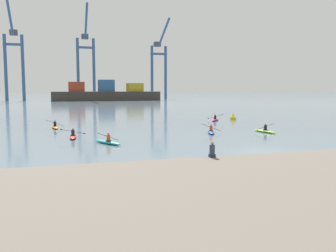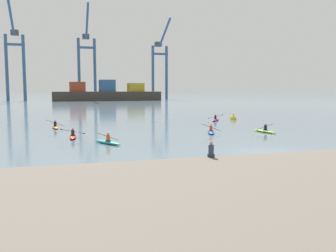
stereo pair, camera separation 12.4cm
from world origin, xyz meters
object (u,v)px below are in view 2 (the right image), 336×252
at_px(gantry_crane_west_mid, 87,57).
at_px(seated_onlooker, 211,150).
at_px(kayak_red, 73,136).
at_px(kayak_magenta, 216,120).
at_px(channel_buoy, 233,117).
at_px(kayak_teal, 108,142).
at_px(gantry_crane_east_mid, 160,62).
at_px(kayak_lime, 265,131).
at_px(gantry_crane_west, 15,55).
at_px(kayak_blue, 211,132).
at_px(kayak_orange, 55,127).
at_px(container_barge, 107,94).

height_order(gantry_crane_west_mid, seated_onlooker, gantry_crane_west_mid).
relative_size(gantry_crane_west_mid, kayak_red, 10.96).
bearing_deg(kayak_magenta, channel_buoy, 16.86).
bearing_deg(kayak_teal, kayak_magenta, 44.85).
xyz_separation_m(kayak_red, seated_onlooker, (6.88, -15.97, 0.96)).
height_order(gantry_crane_east_mid, kayak_lime, gantry_crane_east_mid).
distance_m(kayak_red, kayak_teal, 5.22).
relative_size(gantry_crane_west_mid, kayak_teal, 11.45).
distance_m(channel_buoy, kayak_teal, 27.68).
height_order(gantry_crane_west, kayak_magenta, gantry_crane_west).
height_order(kayak_blue, seated_onlooker, seated_onlooker).
xyz_separation_m(kayak_blue, seated_onlooker, (-6.77, -15.65, 0.96)).
bearing_deg(kayak_teal, kayak_blue, 20.84).
xyz_separation_m(kayak_red, kayak_lime, (19.31, -1.29, 0.00)).
bearing_deg(kayak_orange, container_barge, 79.55).
xyz_separation_m(gantry_crane_east_mid, kayak_blue, (-28.34, -122.26, -16.31)).
bearing_deg(gantry_crane_east_mid, kayak_teal, -107.30).
bearing_deg(kayak_lime, gantry_crane_east_mid, 79.57).
height_order(container_barge, kayak_orange, container_barge).
height_order(container_barge, kayak_red, container_barge).
bearing_deg(kayak_lime, seated_onlooker, -130.28).
distance_m(kayak_lime, kayak_blue, 5.75).
bearing_deg(kayak_red, gantry_crane_east_mid, 71.00).
height_order(kayak_orange, kayak_blue, kayak_orange).
xyz_separation_m(container_barge, kayak_magenta, (3.35, -96.01, -2.49)).
bearing_deg(kayak_teal, kayak_lime, 10.94).
bearing_deg(kayak_red, kayak_teal, -60.03).
bearing_deg(gantry_crane_west, gantry_crane_west_mid, 12.78).
height_order(gantry_crane_west_mid, kayak_blue, gantry_crane_west_mid).
height_order(kayak_teal, kayak_orange, kayak_orange).
bearing_deg(kayak_orange, channel_buoy, 10.41).
relative_size(gantry_crane_west, kayak_orange, 10.43).
relative_size(channel_buoy, kayak_lime, 0.29).
distance_m(kayak_magenta, kayak_orange, 22.02).
distance_m(gantry_crane_east_mid, kayak_lime, 126.36).
bearing_deg(gantry_crane_west_mid, gantry_crane_west, -167.22).
bearing_deg(kayak_red, kayak_lime, -3.84).
distance_m(kayak_magenta, seated_onlooker, 31.68).
relative_size(kayak_blue, seated_onlooker, 3.81).
distance_m(gantry_crane_west, kayak_magenta, 112.02).
bearing_deg(kayak_orange, gantry_crane_west, 98.20).
xyz_separation_m(gantry_crane_west, kayak_teal, (19.81, -121.58, -17.25)).
xyz_separation_m(gantry_crane_west, gantry_crane_east_mid, (59.19, 4.88, -0.94)).
xyz_separation_m(gantry_crane_east_mid, kayak_magenta, (-21.94, -109.11, -16.31)).
bearing_deg(kayak_magenta, gantry_crane_east_mid, 78.63).
relative_size(channel_buoy, kayak_blue, 0.29).
relative_size(gantry_crane_west, kayak_blue, 10.54).
bearing_deg(gantry_crane_west, seated_onlooker, -79.74).
xyz_separation_m(gantry_crane_west_mid, channel_buoy, (13.05, -109.47, -17.43)).
height_order(gantry_crane_east_mid, channel_buoy, gantry_crane_east_mid).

